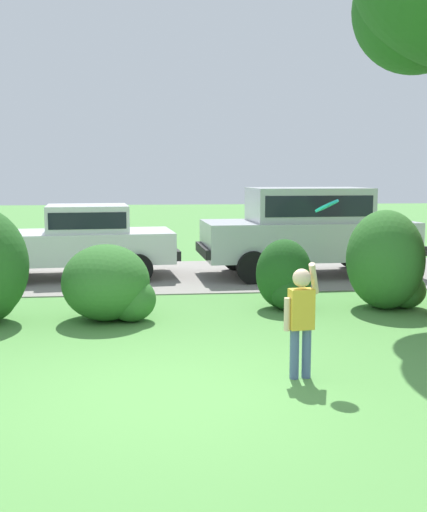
% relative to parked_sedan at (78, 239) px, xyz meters
% --- Properties ---
extents(ground_plane, '(80.00, 80.00, 0.00)m').
position_rel_parked_sedan_xyz_m(ground_plane, '(1.64, -7.51, -0.85)').
color(ground_plane, '#518E42').
extents(driveway_strip, '(28.00, 4.40, 0.02)m').
position_rel_parked_sedan_xyz_m(driveway_strip, '(1.64, 0.03, -0.84)').
color(driveway_strip, gray).
rests_on(driveway_strip, ground).
extents(shrub_centre, '(1.42, 1.46, 1.16)m').
position_rel_parked_sedan_xyz_m(shrub_centre, '(0.90, -4.08, -0.30)').
color(shrub_centre, '#33702B').
rests_on(shrub_centre, ground).
extents(shrub_centre_right, '(0.93, 1.00, 1.16)m').
position_rel_parked_sedan_xyz_m(shrub_centre_right, '(3.74, -3.58, -0.33)').
color(shrub_centre_right, '#1E511C').
rests_on(shrub_centre_right, ground).
extents(shrub_far_end, '(1.32, 1.43, 1.63)m').
position_rel_parked_sedan_xyz_m(shrub_far_end, '(5.41, -3.69, -0.07)').
color(shrub_far_end, '#33702B').
rests_on(shrub_far_end, ground).
extents(parked_sedan, '(4.54, 2.39, 1.56)m').
position_rel_parked_sedan_xyz_m(parked_sedan, '(0.00, 0.00, 0.00)').
color(parked_sedan, white).
rests_on(parked_sedan, ground).
extents(parked_suv, '(4.77, 2.25, 1.92)m').
position_rel_parked_sedan_xyz_m(parked_suv, '(4.95, -0.22, 0.23)').
color(parked_suv, silver).
rests_on(parked_suv, ground).
extents(child_thrower, '(0.44, 0.30, 1.29)m').
position_rel_parked_sedan_xyz_m(child_thrower, '(3.13, -7.13, -0.13)').
color(child_thrower, '#4C608C').
rests_on(child_thrower, ground).
extents(frisbee, '(0.29, 0.28, 0.19)m').
position_rel_parked_sedan_xyz_m(frisbee, '(3.47, -6.85, 1.02)').
color(frisbee, '#1EB7B2').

